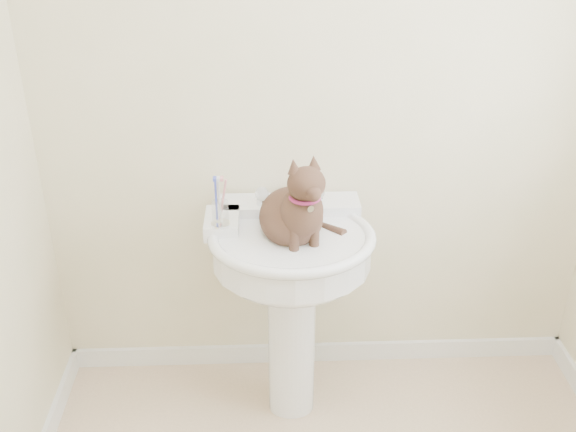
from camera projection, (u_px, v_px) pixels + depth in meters
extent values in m
cube|color=white|center=(319.00, 352.00, 3.05)|extent=(2.20, 0.02, 0.09)
cylinder|color=white|center=(292.00, 344.00, 2.66)|extent=(0.18, 0.18, 0.66)
cylinder|color=white|center=(292.00, 251.00, 2.46)|extent=(0.58, 0.58, 0.13)
ellipsoid|color=white|center=(292.00, 265.00, 2.49)|extent=(0.53, 0.46, 0.21)
torus|color=white|center=(292.00, 237.00, 2.43)|extent=(0.61, 0.61, 0.04)
cube|color=white|center=(290.00, 207.00, 2.61)|extent=(0.54, 0.14, 0.06)
cube|color=white|center=(222.00, 223.00, 2.49)|extent=(0.13, 0.19, 0.06)
cylinder|color=silver|center=(290.00, 200.00, 2.54)|extent=(0.05, 0.05, 0.05)
cylinder|color=silver|center=(291.00, 199.00, 2.49)|extent=(0.04, 0.04, 0.14)
sphere|color=white|center=(261.00, 193.00, 2.55)|extent=(0.06, 0.06, 0.06)
sphere|color=white|center=(319.00, 192.00, 2.56)|extent=(0.06, 0.06, 0.06)
cube|color=#DD5129|center=(302.00, 192.00, 2.63)|extent=(0.10, 0.08, 0.03)
cylinder|color=silver|center=(221.00, 224.00, 2.42)|extent=(0.07, 0.07, 0.01)
cylinder|color=white|center=(220.00, 213.00, 2.40)|extent=(0.06, 0.06, 0.09)
cylinder|color=blue|center=(216.00, 200.00, 2.37)|extent=(0.01, 0.01, 0.17)
cylinder|color=silver|center=(220.00, 200.00, 2.37)|extent=(0.01, 0.01, 0.17)
cylinder|color=#D87D88|center=(223.00, 200.00, 2.37)|extent=(0.01, 0.01, 0.17)
ellipsoid|color=brown|center=(293.00, 217.00, 2.42)|extent=(0.23, 0.27, 0.21)
ellipsoid|color=brown|center=(295.00, 213.00, 2.31)|extent=(0.15, 0.14, 0.19)
ellipsoid|color=brown|center=(295.00, 185.00, 2.22)|extent=(0.13, 0.12, 0.12)
cone|color=brown|center=(284.00, 165.00, 2.21)|extent=(0.05, 0.05, 0.05)
cone|color=brown|center=(306.00, 165.00, 2.21)|extent=(0.05, 0.05, 0.05)
cylinder|color=brown|center=(326.00, 231.00, 2.48)|extent=(0.03, 0.03, 0.24)
torus|color=#881B4B|center=(295.00, 198.00, 2.26)|extent=(0.11, 0.11, 0.01)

